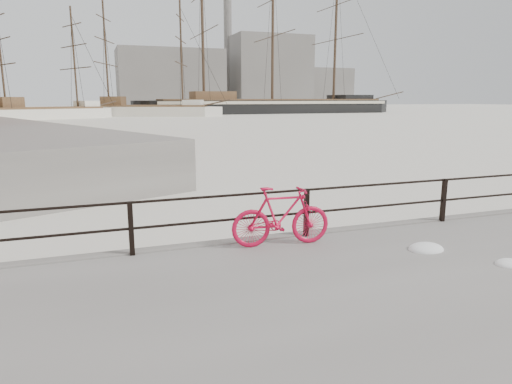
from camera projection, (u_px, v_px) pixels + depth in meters
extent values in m
plane|color=white|center=(302.00, 250.00, 9.69)|extent=(400.00, 400.00, 0.00)
cube|color=gray|center=(434.00, 331.00, 5.96)|extent=(36.00, 8.00, 0.35)
imported|color=red|center=(281.00, 216.00, 8.76)|extent=(1.95, 0.50, 1.17)
ellipsoid|color=white|center=(426.00, 243.00, 8.60)|extent=(0.70, 0.55, 0.25)
ellipsoid|color=white|center=(510.00, 259.00, 7.84)|extent=(0.51, 0.40, 0.18)
cube|color=gray|center=(170.00, 79.00, 143.63)|extent=(32.00, 18.00, 18.00)
cube|color=gray|center=(268.00, 73.00, 159.13)|extent=(26.00, 20.00, 24.00)
cube|color=gray|center=(320.00, 88.00, 172.30)|extent=(20.00, 16.00, 14.00)
cylinder|color=gray|center=(228.00, 43.00, 157.46)|extent=(2.80, 2.80, 44.00)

